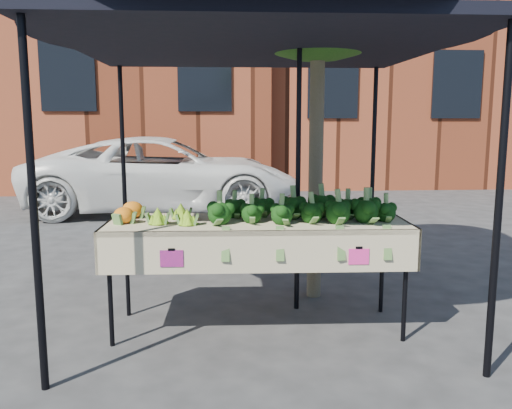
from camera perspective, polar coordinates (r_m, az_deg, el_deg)
name	(u,v)px	position (r m, az deg, el deg)	size (l,w,h in m)	color
ground	(235,327)	(4.53, -2.31, -12.99)	(90.00, 90.00, 0.00)	#2B2B2D
table	(257,275)	(4.37, 0.16, -7.56)	(2.41, 0.84, 0.90)	beige
canopy	(258,158)	(4.71, 0.18, 5.04)	(3.16, 3.16, 2.74)	black
broccoli_heap	(302,205)	(4.30, 4.93, -0.09)	(1.52, 0.55, 0.24)	black
romanesco_cluster	(174,211)	(4.24, -8.83, -0.66)	(0.41, 0.45, 0.18)	#7DB824
cauliflower_pair	(128,211)	(4.37, -13.56, -0.64)	(0.21, 0.41, 0.16)	orange
vehicle	(162,75)	(10.09, -10.05, 13.53)	(2.32, 1.40, 5.03)	white
street_tree	(317,92)	(5.03, 6.58, 11.95)	(1.99, 1.99, 3.92)	#1E4C14
building_left	(52,22)	(17.16, -21.08, 17.82)	(12.00, 8.00, 9.00)	maroon
building_right	(451,38)	(18.31, 20.23, 16.48)	(12.00, 8.00, 8.50)	maroon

